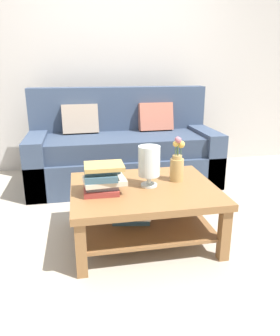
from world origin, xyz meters
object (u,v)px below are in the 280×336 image
coffee_table (143,201)px  glass_hurricane_vase (149,162)px  couch (123,151)px  book_stack_main (102,179)px  flower_pitcher (177,164)px

coffee_table → glass_hurricane_vase: size_ratio=3.50×
couch → coffee_table: (-0.04, -1.34, -0.05)m
book_stack_main → couch: bearing=76.1°
couch → book_stack_main: couch is taller
couch → book_stack_main: 1.44m
coffee_table → flower_pitcher: flower_pitcher is taller
coffee_table → couch: bearing=88.2°
couch → flower_pitcher: couch is taller
coffee_table → flower_pitcher: size_ratio=3.07×
flower_pitcher → book_stack_main: bearing=-166.4°
glass_hurricane_vase → coffee_table: bearing=-166.9°
couch → coffee_table: 1.34m
couch → flower_pitcher: (0.25, -1.25, 0.20)m
book_stack_main → flower_pitcher: size_ratio=0.87×
glass_hurricane_vase → flower_pitcher: 0.26m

